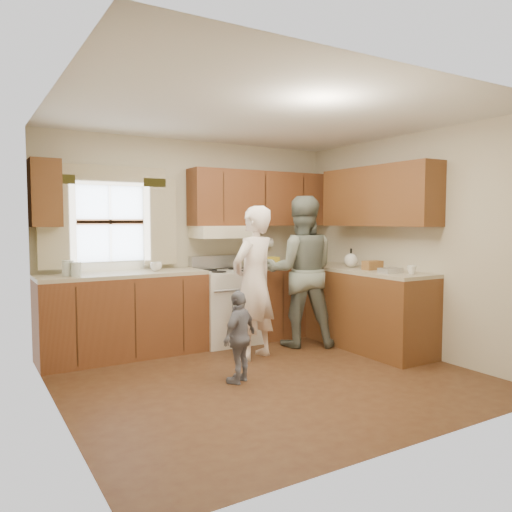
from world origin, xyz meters
TOP-DOWN VIEW (x-y plane):
  - room at (0.00, 0.00)m, footprint 3.80×3.80m
  - kitchen_fixtures at (0.61, 1.08)m, footprint 3.80×2.25m
  - stove at (0.30, 1.44)m, footprint 0.76×0.67m
  - woman_left at (0.22, 0.65)m, footprint 0.71×0.59m
  - woman_right at (1.00, 0.85)m, footprint 1.10×1.02m
  - child at (-0.31, 0.01)m, footprint 0.54×0.44m

SIDE VIEW (x-z plane):
  - child at x=-0.31m, z-range 0.00..0.86m
  - stove at x=0.30m, z-range -0.07..1.00m
  - woman_left at x=0.22m, z-range 0.00..1.67m
  - kitchen_fixtures at x=0.61m, z-range -0.24..1.91m
  - woman_right at x=1.00m, z-range 0.00..1.81m
  - room at x=0.00m, z-range -0.65..3.15m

